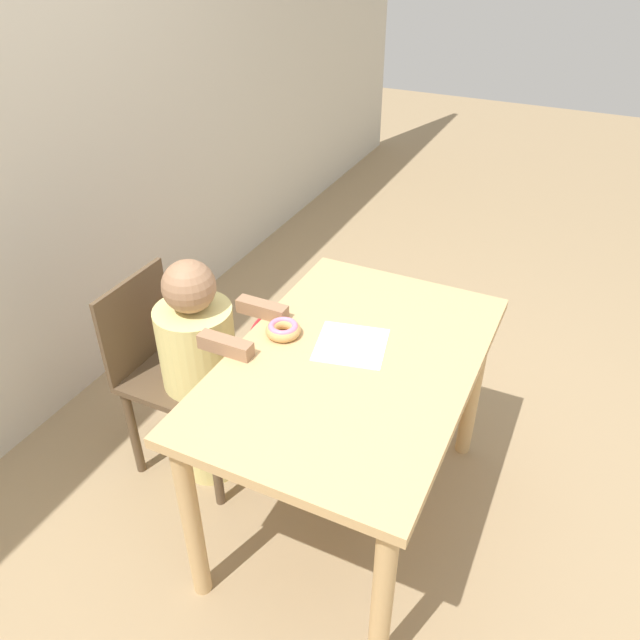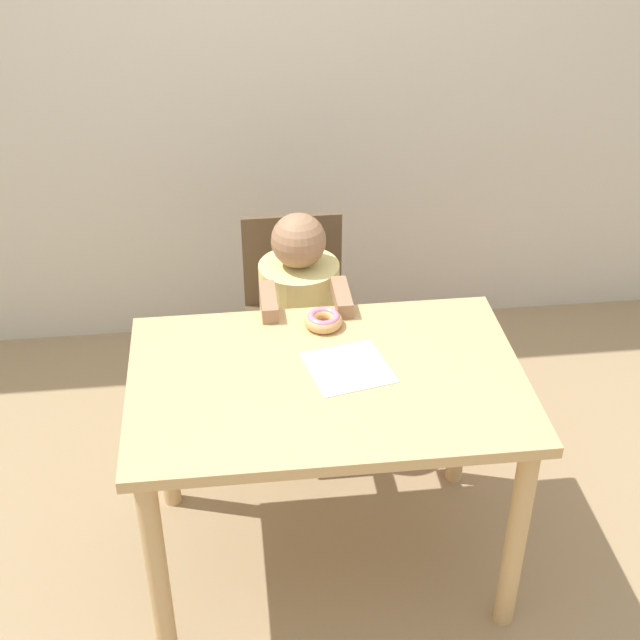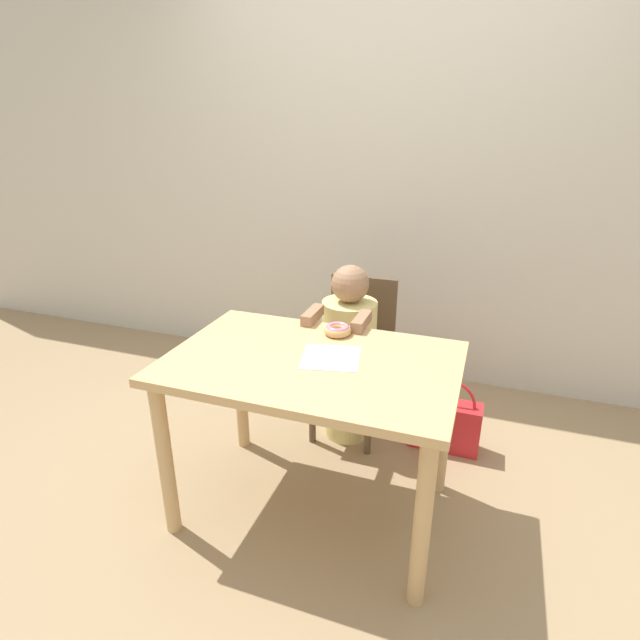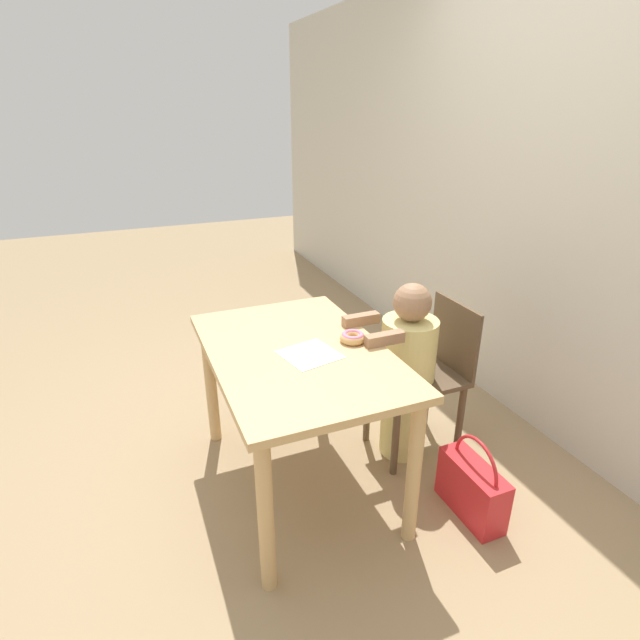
{
  "view_description": "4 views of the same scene",
  "coord_description": "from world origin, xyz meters",
  "px_view_note": "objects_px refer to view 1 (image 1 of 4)",
  "views": [
    {
      "loc": [
        -1.44,
        -0.57,
        1.93
      ],
      "look_at": [
        -0.01,
        0.11,
        0.85
      ],
      "focal_mm": 35.0,
      "sensor_mm": 36.0,
      "label": 1
    },
    {
      "loc": [
        -0.25,
        -2.01,
        2.23
      ],
      "look_at": [
        -0.01,
        0.11,
        0.85
      ],
      "focal_mm": 50.0,
      "sensor_mm": 36.0,
      "label": 2
    },
    {
      "loc": [
        0.61,
        -1.62,
        1.59
      ],
      "look_at": [
        -0.01,
        0.11,
        0.85
      ],
      "focal_mm": 28.0,
      "sensor_mm": 36.0,
      "label": 3
    },
    {
      "loc": [
        1.83,
        -0.65,
        1.71
      ],
      "look_at": [
        -0.01,
        0.11,
        0.85
      ],
      "focal_mm": 28.0,
      "sensor_mm": 36.0,
      "label": 4
    }
  ],
  "objects_px": {
    "chair": "(177,375)",
    "handbag": "(262,364)",
    "donut": "(283,329)",
    "child_figure": "(202,376)"
  },
  "relations": [
    {
      "from": "donut",
      "to": "handbag",
      "type": "height_order",
      "value": "donut"
    },
    {
      "from": "child_figure",
      "to": "donut",
      "type": "xyz_separation_m",
      "value": [
        0.04,
        -0.33,
        0.28
      ]
    },
    {
      "from": "child_figure",
      "to": "handbag",
      "type": "height_order",
      "value": "child_figure"
    },
    {
      "from": "donut",
      "to": "handbag",
      "type": "relative_size",
      "value": 0.29
    },
    {
      "from": "child_figure",
      "to": "donut",
      "type": "distance_m",
      "value": 0.44
    },
    {
      "from": "child_figure",
      "to": "handbag",
      "type": "xyz_separation_m",
      "value": [
        0.51,
        0.06,
        -0.32
      ]
    },
    {
      "from": "chair",
      "to": "handbag",
      "type": "height_order",
      "value": "chair"
    },
    {
      "from": "chair",
      "to": "child_figure",
      "type": "bearing_deg",
      "value": -90.0
    },
    {
      "from": "chair",
      "to": "handbag",
      "type": "xyz_separation_m",
      "value": [
        0.51,
        -0.06,
        -0.29
      ]
    },
    {
      "from": "child_figure",
      "to": "handbag",
      "type": "distance_m",
      "value": 0.61
    }
  ]
}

